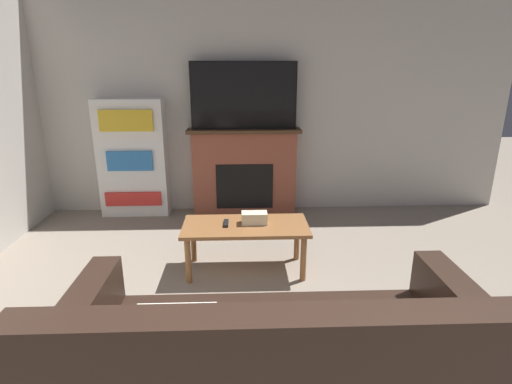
{
  "coord_description": "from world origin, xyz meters",
  "views": [
    {
      "loc": [
        -0.2,
        -0.97,
        1.72
      ],
      "look_at": [
        -0.07,
        2.38,
        0.67
      ],
      "focal_mm": 28.0,
      "sensor_mm": 36.0,
      "label": 1
    }
  ],
  "objects_px": {
    "tv": "(244,96)",
    "fireplace": "(244,171)",
    "bookshelf": "(133,158)",
    "couch": "(276,377)",
    "coffee_table": "(246,231)"
  },
  "relations": [
    {
      "from": "tv",
      "to": "couch",
      "type": "xyz_separation_m",
      "value": [
        0.11,
        -3.11,
        -1.12
      ]
    },
    {
      "from": "tv",
      "to": "fireplace",
      "type": "bearing_deg",
      "value": 90.0
    },
    {
      "from": "tv",
      "to": "bookshelf",
      "type": "xyz_separation_m",
      "value": [
        -1.32,
        -0.0,
        -0.72
      ]
    },
    {
      "from": "fireplace",
      "to": "tv",
      "type": "height_order",
      "value": "tv"
    },
    {
      "from": "couch",
      "to": "bookshelf",
      "type": "distance_m",
      "value": 3.45
    },
    {
      "from": "fireplace",
      "to": "couch",
      "type": "distance_m",
      "value": 3.14
    },
    {
      "from": "couch",
      "to": "bookshelf",
      "type": "bearing_deg",
      "value": 114.78
    },
    {
      "from": "tv",
      "to": "coffee_table",
      "type": "xyz_separation_m",
      "value": [
        -0.01,
        -1.5,
        -1.04
      ]
    },
    {
      "from": "couch",
      "to": "tv",
      "type": "bearing_deg",
      "value": 92.11
    },
    {
      "from": "couch",
      "to": "coffee_table",
      "type": "xyz_separation_m",
      "value": [
        -0.12,
        1.61,
        0.08
      ]
    },
    {
      "from": "couch",
      "to": "coffee_table",
      "type": "bearing_deg",
      "value": 94.38
    },
    {
      "from": "tv",
      "to": "bookshelf",
      "type": "height_order",
      "value": "tv"
    },
    {
      "from": "fireplace",
      "to": "tv",
      "type": "bearing_deg",
      "value": -90.0
    },
    {
      "from": "coffee_table",
      "to": "bookshelf",
      "type": "relative_size",
      "value": 0.78
    },
    {
      "from": "couch",
      "to": "coffee_table",
      "type": "distance_m",
      "value": 1.62
    }
  ]
}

